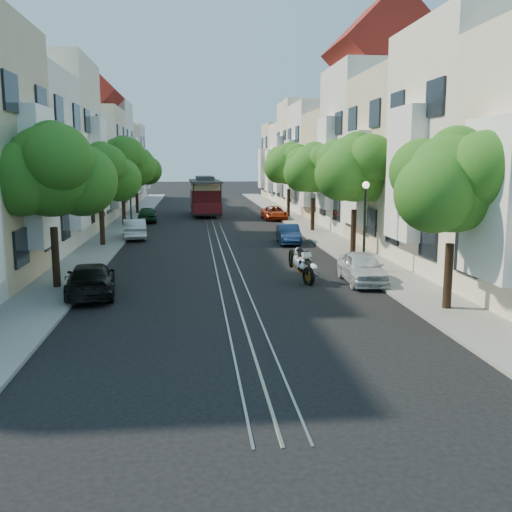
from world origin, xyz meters
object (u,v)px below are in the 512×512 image
object	(u,v)px
lamp_west	(130,193)
parked_car_w_near	(91,280)
tree_e_b	(356,170)
parked_car_w_mid	(134,229)
tree_e_c	(314,169)
lamp_east	(365,213)
parked_car_w_far	(147,214)
tree_w_c	(123,163)
parked_car_e_far	(274,213)
parked_car_e_mid	(289,234)
tree_e_a	(455,185)
sportbike_rider	(301,263)
cable_car	(205,194)
parked_car_e_near	(362,268)
tree_e_d	(290,165)
tree_w_d	(136,167)
tree_w_a	(52,173)
tree_w_b	(101,175)

from	to	relation	value
lamp_west	parked_car_w_near	size ratio (longest dim) A/B	0.93
tree_e_b	parked_car_w_mid	xyz separation A→B (m)	(-12.86, 8.37, -4.05)
tree_e_c	lamp_east	xyz separation A→B (m)	(-0.96, -15.98, -1.75)
parked_car_w_far	tree_e_c	bearing A→B (deg)	143.89
tree_w_c	parked_car_e_far	size ratio (longest dim) A/B	1.63
parked_car_e_mid	tree_e_a	bearing A→B (deg)	-77.94
sportbike_rider	parked_car_e_mid	world-z (taller)	sportbike_rider
lamp_east	lamp_west	world-z (taller)	same
parked_car_w_mid	parked_car_w_far	world-z (taller)	parked_car_w_mid
cable_car	parked_car_e_near	distance (m)	32.93
lamp_east	parked_car_w_mid	bearing A→B (deg)	131.73
tree_e_a	sportbike_rider	size ratio (longest dim) A/B	2.78
tree_e_a	lamp_west	distance (m)	28.51
tree_e_d	cable_car	distance (m)	8.88
tree_e_a	parked_car_e_near	bearing A→B (deg)	108.66
lamp_east	lamp_west	distance (m)	21.97
cable_car	parked_car_e_far	xyz separation A→B (m)	(6.10, -5.19, -1.43)
tree_w_d	parked_car_w_near	xyz separation A→B (m)	(1.54, -35.30, -3.95)
tree_e_a	tree_e_b	world-z (taller)	tree_e_b
tree_e_d	parked_car_w_near	bearing A→B (deg)	-113.00
lamp_east	tree_e_c	bearing A→B (deg)	86.56
tree_w_c	parked_car_w_mid	distance (m)	8.94
parked_car_w_near	tree_w_a	bearing A→B (deg)	-47.55
lamp_east	parked_car_w_far	xyz separation A→B (m)	(-11.90, 24.04, -2.16)
tree_e_d	lamp_east	bearing A→B (deg)	-92.04
tree_e_a	tree_e_b	bearing A→B (deg)	90.00
tree_e_a	tree_w_a	bearing A→B (deg)	160.85
tree_w_c	parked_car_w_far	xyz separation A→B (m)	(1.54, 3.07, -4.39)
lamp_east	parked_car_e_mid	world-z (taller)	lamp_east
tree_e_a	lamp_east	distance (m)	7.26
parked_car_w_near	lamp_east	bearing A→B (deg)	-171.79
tree_e_c	tree_e_d	distance (m)	11.00
tree_w_d	lamp_east	world-z (taller)	tree_w_d
tree_w_d	lamp_west	bearing A→B (deg)	-86.56
tree_e_b	parked_car_w_mid	world-z (taller)	tree_e_b
tree_e_a	tree_w_d	bearing A→B (deg)	110.27
sportbike_rider	parked_car_w_far	size ratio (longest dim) A/B	0.56
tree_e_b	tree_w_d	distance (m)	30.60
tree_w_c	parked_car_e_mid	xyz separation A→B (m)	(11.54, -10.98, -4.46)
tree_e_b	tree_e_c	size ratio (longest dim) A/B	1.03
tree_e_a	lamp_west	world-z (taller)	tree_e_a
tree_e_c	parked_car_e_mid	distance (m)	7.74
parked_car_e_mid	tree_w_b	bearing A→B (deg)	-177.41
tree_e_a	lamp_east	bearing A→B (deg)	97.79
tree_e_c	tree_w_d	world-z (taller)	same
parked_car_e_near	sportbike_rider	bearing A→B (deg)	171.60
lamp_west	cable_car	bearing A→B (deg)	64.61
sportbike_rider	parked_car_e_far	world-z (taller)	sportbike_rider
tree_e_a	parked_car_w_near	size ratio (longest dim) A/B	1.40
tree_w_c	parked_car_e_near	size ratio (longest dim) A/B	1.80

